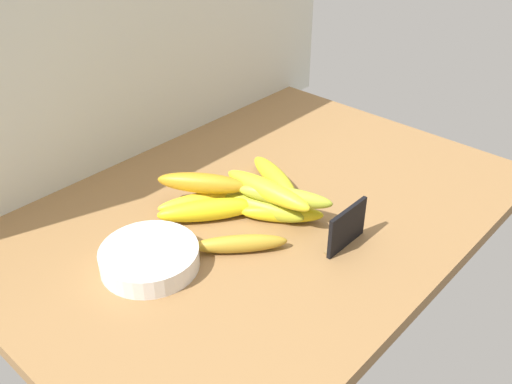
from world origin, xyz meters
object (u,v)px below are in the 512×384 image
banana_1 (262,207)px  banana_5 (207,200)px  fruit_bowl (150,258)px  banana_7 (285,196)px  chalkboard_sign (347,229)px  banana_0 (282,213)px  banana_3 (274,176)px  banana_8 (267,190)px  banana_2 (239,244)px  banana_4 (209,210)px  banana_6 (202,183)px

banana_1 → banana_5: banana_1 is taller
fruit_bowl → banana_7: size_ratio=0.93×
chalkboard_sign → banana_0: chalkboard_sign is taller
banana_7 → banana_3: bearing=49.6°
banana_0 → banana_8: banana_8 is taller
banana_1 → banana_8: 4.27cm
banana_2 → banana_3: (22.34, 10.63, 0.36)cm
fruit_bowl → banana_5: 20.91cm
fruit_bowl → banana_0: bearing=-17.8°
banana_1 → banana_8: (0.67, -0.78, 4.15)cm
banana_8 → chalkboard_sign: bearing=-81.1°
banana_3 → banana_2: bearing=-154.6°
fruit_bowl → banana_1: bearing=-10.0°
banana_0 → chalkboard_sign: bearing=-81.8°
chalkboard_sign → banana_4: bearing=114.1°
banana_4 → banana_6: 5.93cm
banana_2 → banana_3: size_ratio=1.01×
chalkboard_sign → banana_1: size_ratio=0.60×
banana_4 → banana_8: (8.58, -7.93, 4.07)cm
chalkboard_sign → banana_7: size_ratio=0.57×
banana_1 → chalkboard_sign: bearing=-79.4°
chalkboard_sign → banana_2: bearing=137.3°
banana_6 → banana_2: bearing=-109.9°
fruit_bowl → banana_4: bearing=8.7°
fruit_bowl → banana_0: 28.07cm
banana_1 → banana_8: size_ratio=0.88×
chalkboard_sign → banana_4: chalkboard_sign is taller
banana_8 → banana_4: bearing=137.3°
banana_7 → banana_5: bearing=117.2°
banana_2 → banana_4: (3.49, 11.63, 0.50)cm
banana_5 → banana_8: size_ratio=0.99×
banana_2 → banana_7: bearing=1.4°
fruit_bowl → banana_2: size_ratio=0.99×
banana_0 → banana_1: size_ratio=0.91×
banana_4 → chalkboard_sign: bearing=-65.9°
banana_5 → banana_0: bearing=-65.4°
banana_5 → banana_6: bearing=112.2°
banana_4 → banana_3: bearing=-3.0°
banana_7 → banana_6: bearing=116.9°
banana_3 → banana_0: bearing=-133.1°
banana_3 → banana_5: (-16.30, 4.38, -0.21)cm
banana_0 → banana_4: (-9.26, 11.25, 0.37)cm
banana_5 → banana_6: (-0.32, 0.77, 3.95)cm
banana_5 → banana_8: 13.56cm
fruit_bowl → banana_0: size_ratio=1.07×
banana_1 → banana_7: banana_7 is taller
banana_4 → banana_1: bearing=-42.1°
banana_4 → banana_6: size_ratio=1.11×
banana_1 → banana_7: bearing=-62.4°
banana_4 → banana_6: banana_6 is taller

